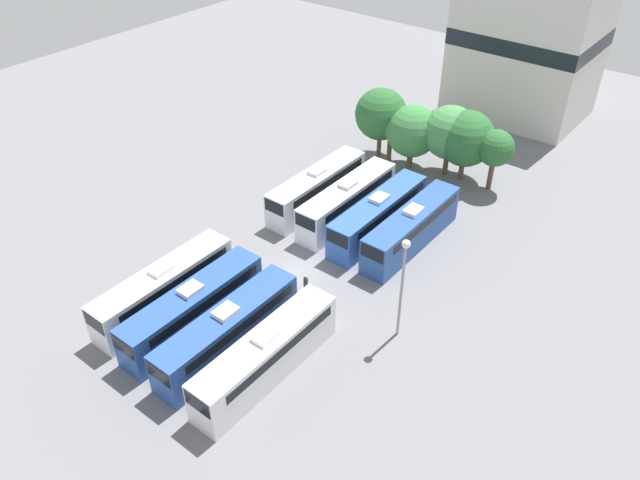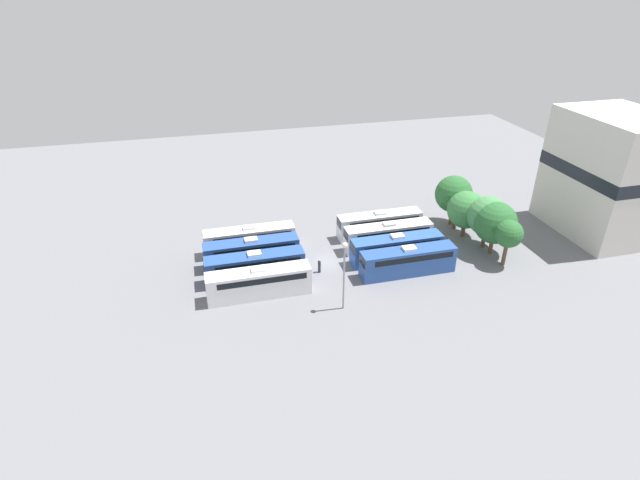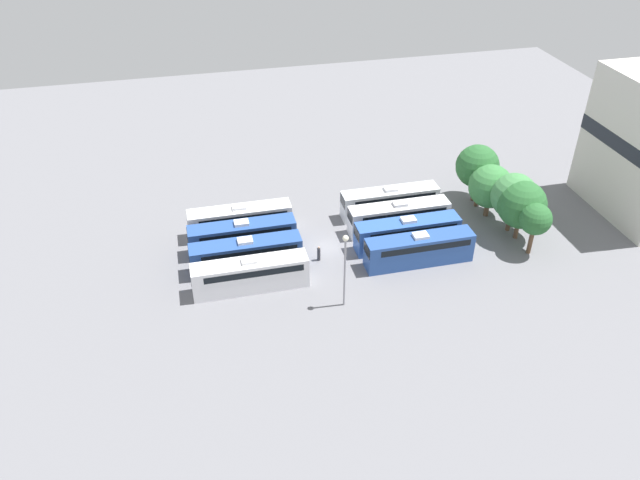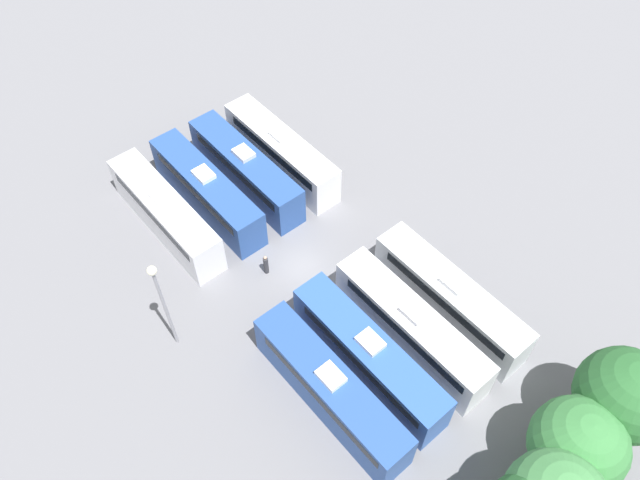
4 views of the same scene
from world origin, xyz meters
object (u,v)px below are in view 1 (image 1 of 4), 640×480
at_px(bus_2, 228,330).
at_px(worker_person, 306,285).
at_px(bus_5, 347,200).
at_px(bus_6, 378,214).
at_px(bus_1, 194,307).
at_px(tree_2, 412,131).
at_px(light_pole, 403,273).
at_px(bus_3, 266,354).
at_px(tree_3, 450,132).
at_px(tree_1, 391,122).
at_px(depot_building, 529,42).
at_px(tree_4, 466,138).
at_px(tree_0, 381,114).
at_px(tree_5, 495,148).
at_px(bus_0, 164,287).
at_px(bus_4, 317,187).
at_px(bus_7, 412,227).

xyz_separation_m(bus_2, worker_person, (0.43, 7.86, -1.01)).
height_order(bus_5, bus_6, same).
bearing_deg(bus_1, tree_2, 90.51).
bearing_deg(bus_1, light_pole, 35.30).
xyz_separation_m(bus_3, light_pole, (4.77, 8.63, 3.76)).
height_order(bus_1, tree_3, tree_3).
bearing_deg(bus_3, tree_1, 108.26).
xyz_separation_m(tree_3, depot_building, (-0.72, 18.67, 3.82)).
relative_size(bus_6, tree_4, 1.65).
xyz_separation_m(tree_0, tree_4, (9.11, 1.18, -0.36)).
relative_size(tree_0, tree_5, 1.21).
height_order(bus_2, tree_0, tree_0).
xyz_separation_m(bus_0, tree_5, (11.50, 30.80, 2.56)).
height_order(bus_4, light_pole, light_pole).
bearing_deg(bus_3, bus_7, 90.61).
distance_m(bus_3, bus_6, 18.61).
distance_m(bus_5, tree_0, 12.61).
relative_size(tree_5, depot_building, 0.37).
bearing_deg(worker_person, light_pole, 4.97).
xyz_separation_m(bus_6, tree_5, (4.42, 12.86, 2.56)).
xyz_separation_m(tree_0, tree_1, (1.42, -0.19, -0.39)).
relative_size(bus_2, bus_7, 1.00).
xyz_separation_m(bus_2, tree_5, (4.55, 31.07, 2.56)).
distance_m(light_pole, tree_1, 25.74).
bearing_deg(tree_2, bus_5, -87.66).
bearing_deg(tree_5, tree_3, -179.06).
distance_m(bus_7, tree_0, 16.26).
height_order(bus_7, depot_building, depot_building).
height_order(bus_6, bus_7, same).
distance_m(tree_0, tree_2, 3.88).
distance_m(bus_0, bus_3, 10.56).
relative_size(light_pole, tree_1, 1.34).
height_order(tree_1, tree_4, tree_4).
distance_m(bus_1, bus_5, 18.34).
distance_m(bus_6, tree_4, 13.21).
bearing_deg(bus_3, tree_2, 103.93).
bearing_deg(tree_1, tree_4, 10.10).
distance_m(bus_2, bus_7, 18.68).
bearing_deg(tree_3, bus_5, -103.93).
xyz_separation_m(bus_1, tree_4, (5.04, 31.00, 2.62)).
height_order(bus_0, light_pole, light_pole).
distance_m(bus_0, tree_1, 29.58).
bearing_deg(bus_0, tree_0, 91.33).
distance_m(bus_0, bus_1, 3.38).
height_order(bus_6, tree_5, tree_5).
bearing_deg(bus_3, tree_5, 88.27).
xyz_separation_m(light_pole, tree_1, (-14.60, 21.17, -1.18)).
bearing_deg(bus_0, bus_1, -2.99).
xyz_separation_m(bus_1, bus_4, (-3.35, 18.43, 0.00)).
relative_size(bus_0, tree_3, 1.64).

